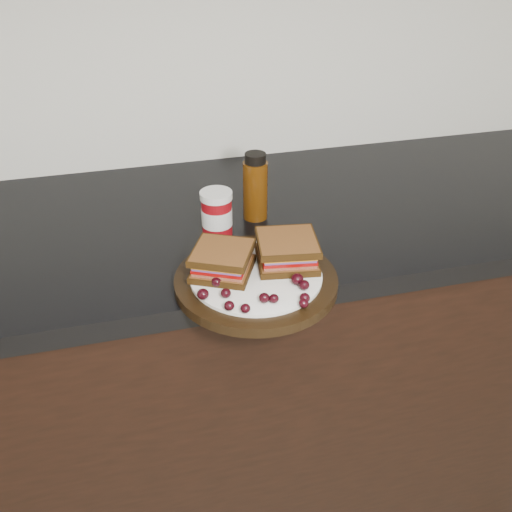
{
  "coord_description": "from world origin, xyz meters",
  "views": [
    {
      "loc": [
        -0.27,
        0.66,
        1.47
      ],
      "look_at": [
        -0.06,
        1.44,
        0.96
      ],
      "focal_mm": 40.0,
      "sensor_mm": 36.0,
      "label": 1
    }
  ],
  "objects_px": {
    "sandwich_left": "(222,261)",
    "oil_bottle": "(255,186)",
    "plate": "(256,281)",
    "condiment_jar": "(217,213)"
  },
  "relations": [
    {
      "from": "sandwich_left",
      "to": "oil_bottle",
      "type": "height_order",
      "value": "oil_bottle"
    },
    {
      "from": "plate",
      "to": "oil_bottle",
      "type": "relative_size",
      "value": 1.99
    },
    {
      "from": "plate",
      "to": "sandwich_left",
      "type": "relative_size",
      "value": 2.88
    },
    {
      "from": "sandwich_left",
      "to": "oil_bottle",
      "type": "relative_size",
      "value": 0.69
    },
    {
      "from": "oil_bottle",
      "to": "condiment_jar",
      "type": "bearing_deg",
      "value": -151.31
    },
    {
      "from": "oil_bottle",
      "to": "sandwich_left",
      "type": "bearing_deg",
      "value": -117.55
    },
    {
      "from": "plate",
      "to": "condiment_jar",
      "type": "xyz_separation_m",
      "value": [
        -0.03,
        0.19,
        0.04
      ]
    },
    {
      "from": "sandwich_left",
      "to": "oil_bottle",
      "type": "xyz_separation_m",
      "value": [
        0.11,
        0.22,
        0.02
      ]
    },
    {
      "from": "condiment_jar",
      "to": "plate",
      "type": "bearing_deg",
      "value": -81.22
    },
    {
      "from": "condiment_jar",
      "to": "sandwich_left",
      "type": "bearing_deg",
      "value": -98.02
    }
  ]
}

